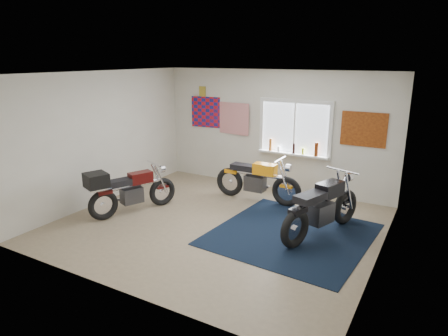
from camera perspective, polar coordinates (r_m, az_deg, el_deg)
The scene contains 10 objects.
ground at distance 7.38m, azimuth -0.79°, elevation -8.05°, with size 5.50×5.50×0.00m, color #9E896B.
room_shell at distance 6.89m, azimuth -0.84°, elevation 4.54°, with size 5.50×5.50×5.50m.
navy_rug at distance 7.09m, azimuth 9.61°, elevation -9.29°, with size 2.50×2.60×0.01m, color black.
window_assembly at distance 8.94m, azimuth 10.05°, elevation 5.11°, with size 1.66×0.17×1.26m.
oil_bottles at distance 8.92m, azimuth 10.36°, elevation 2.83°, with size 1.14×0.09×0.30m.
flag_display at distance 9.90m, azimuth -3.10°, elevation 10.89°, with size 1.60×0.10×1.17m.
triumph_poster at distance 8.56m, azimuth 19.33°, elevation 5.23°, with size 0.90×0.03×0.70m, color #A54C14.
yellow_triumph at distance 8.45m, azimuth 4.72°, elevation -1.86°, with size 1.96×0.59×0.99m.
black_chrome_bike at distance 7.01m, azimuth 13.80°, elevation -5.71°, with size 0.88×2.02×1.07m.
maroon_tourer at distance 7.92m, azimuth -13.78°, elevation -3.08°, with size 0.97×1.79×0.94m.
Camera 1 is at (3.43, -5.83, 2.97)m, focal length 32.00 mm.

